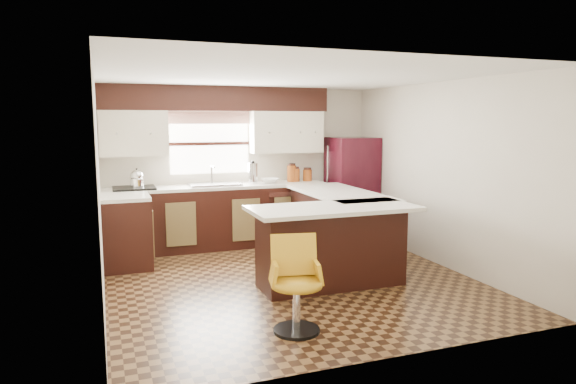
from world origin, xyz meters
name	(u,v)px	position (x,y,z in m)	size (l,w,h in m)	color
floor	(290,280)	(0.00, 0.00, 0.00)	(4.40, 4.40, 0.00)	#49301A
ceiling	(290,76)	(0.00, 0.00, 2.40)	(4.40, 4.40, 0.00)	silver
wall_back	(241,165)	(0.00, 2.20, 1.20)	(4.40, 4.40, 0.00)	beige
wall_front	(389,212)	(0.00, -2.20, 1.20)	(4.40, 4.40, 0.00)	beige
wall_left	(99,189)	(-2.10, 0.00, 1.20)	(4.40, 4.40, 0.00)	beige
wall_right	(440,174)	(2.10, 0.00, 1.20)	(4.40, 4.40, 0.00)	beige
base_cab_back	(218,218)	(-0.45, 1.90, 0.45)	(3.30, 0.60, 0.90)	black
base_cab_left	(127,233)	(-1.80, 1.25, 0.45)	(0.60, 0.70, 0.90)	black
counter_back	(218,187)	(-0.45, 1.90, 0.92)	(3.30, 0.60, 0.04)	silver
counter_left	(125,197)	(-1.80, 1.25, 0.92)	(0.60, 0.70, 0.04)	silver
soffit	(218,99)	(-0.40, 2.03, 2.22)	(3.40, 0.35, 0.36)	black
upper_cab_left	(133,133)	(-1.62, 2.03, 1.72)	(0.94, 0.35, 0.64)	beige
upper_cab_right	(286,132)	(0.68, 2.03, 1.72)	(1.14, 0.35, 0.64)	beige
window_pane	(210,144)	(-0.50, 2.18, 1.55)	(1.20, 0.02, 0.90)	white
valance	(210,118)	(-0.50, 2.14, 1.94)	(1.30, 0.06, 0.18)	#D19B93
sink	(215,184)	(-0.50, 1.88, 0.96)	(0.75, 0.45, 0.03)	#B2B2B7
dishwasher	(287,218)	(0.55, 1.61, 0.43)	(0.58, 0.03, 0.78)	black
cooktop	(134,188)	(-1.65, 1.88, 0.96)	(0.58, 0.50, 0.03)	black
peninsula_long	(336,228)	(0.90, 0.62, 0.45)	(0.60, 1.95, 0.90)	black
peninsula_return	(331,247)	(0.38, -0.35, 0.45)	(1.65, 0.60, 0.90)	black
counter_pen_long	(340,193)	(0.95, 0.62, 0.92)	(0.84, 1.95, 0.04)	silver
counter_pen_return	(333,208)	(0.35, -0.44, 0.92)	(1.89, 0.84, 0.04)	silver
refrigerator	(352,188)	(1.73, 1.80, 0.82)	(0.70, 0.67, 1.63)	#320812
bar_chair	(297,285)	(-0.47, -1.45, 0.43)	(0.46, 0.46, 0.87)	gold
kettle	(137,178)	(-1.60, 1.88, 1.10)	(0.20, 0.20, 0.26)	silver
percolator	(253,173)	(0.10, 1.90, 1.10)	(0.15, 0.15, 0.31)	silver
mixing_bowl	(270,181)	(0.37, 1.90, 0.98)	(0.28, 0.28, 0.07)	white
canister_large	(292,174)	(0.74, 1.92, 1.07)	(0.14, 0.14, 0.26)	brown
canister_med	(295,175)	(0.80, 1.92, 1.05)	(0.14, 0.14, 0.20)	brown
canister_small	(307,175)	(1.00, 1.92, 1.04)	(0.14, 0.14, 0.18)	brown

